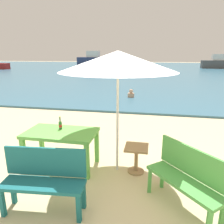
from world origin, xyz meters
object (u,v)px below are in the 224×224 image
object	(u,v)px
side_table_wood	(136,155)
bench_green_left	(187,175)
picnic_table_green	(61,137)
boat_cargo_ship	(221,63)
boat_fishing_trawler	(96,60)
beer_bottle_amber	(60,125)
bench_teal_center	(44,177)
swimmer_person	(131,94)
patio_umbrella	(118,61)

from	to	relation	value
side_table_wood	bench_green_left	world-z (taller)	bench_green_left
picnic_table_green	boat_cargo_ship	xyz separation A→B (m)	(11.77, 32.32, 0.20)
boat_fishing_trawler	picnic_table_green	bearing A→B (deg)	-75.69
beer_bottle_amber	boat_fishing_trawler	world-z (taller)	boat_fishing_trawler
bench_teal_center	swimmer_person	world-z (taller)	bench_teal_center
bench_green_left	boat_fishing_trawler	xyz separation A→B (m)	(-11.89, 38.38, 0.52)
bench_green_left	bench_teal_center	bearing A→B (deg)	-167.97
bench_green_left	boat_cargo_ship	world-z (taller)	boat_cargo_ship
bench_teal_center	boat_cargo_ship	distance (m)	35.45
picnic_table_green	bench_green_left	world-z (taller)	bench_green_left
boat_cargo_ship	picnic_table_green	bearing A→B (deg)	-110.01
beer_bottle_amber	boat_fishing_trawler	xyz separation A→B (m)	(-9.52, 37.45, 0.20)
bench_teal_center	boat_cargo_ship	world-z (taller)	boat_cargo_ship
bench_teal_center	bench_green_left	size ratio (longest dim) A/B	1.09
boat_cargo_ship	swimmer_person	bearing A→B (deg)	-113.89
picnic_table_green	swimmer_person	bearing A→B (deg)	85.01
bench_green_left	boat_fishing_trawler	world-z (taller)	boat_fishing_trawler
beer_bottle_amber	boat_cargo_ship	bearing A→B (deg)	69.81
side_table_wood	bench_green_left	xyz separation A→B (m)	(0.80, -0.85, 0.19)
picnic_table_green	bench_green_left	distance (m)	2.44
picnic_table_green	swimmer_person	xyz separation A→B (m)	(0.62, 7.15, -0.41)
boat_cargo_ship	boat_fishing_trawler	distance (m)	22.00
beer_bottle_amber	swimmer_person	distance (m)	7.08
bench_teal_center	beer_bottle_amber	bearing A→B (deg)	104.30
bench_green_left	boat_fishing_trawler	bearing A→B (deg)	107.22
patio_umbrella	bench_teal_center	distance (m)	2.21
picnic_table_green	patio_umbrella	distance (m)	1.85
beer_bottle_amber	bench_teal_center	world-z (taller)	beer_bottle_amber
bench_teal_center	swimmer_person	size ratio (longest dim) A/B	3.00
picnic_table_green	swimmer_person	world-z (taller)	picnic_table_green
side_table_wood	swimmer_person	distance (m)	7.14
side_table_wood	bench_green_left	size ratio (longest dim) A/B	0.48
bench_green_left	swimmer_person	size ratio (longest dim) A/B	2.76
beer_bottle_amber	swimmer_person	world-z (taller)	beer_bottle_amber
beer_bottle_amber	boat_fishing_trawler	distance (m)	38.64
side_table_wood	bench_green_left	bearing A→B (deg)	-46.89
bench_teal_center	boat_fishing_trawler	xyz separation A→B (m)	(-9.87, 38.81, 0.52)
picnic_table_green	patio_umbrella	size ratio (longest dim) A/B	0.61
side_table_wood	boat_fishing_trawler	size ratio (longest dim) A/B	0.07
boat_fishing_trawler	beer_bottle_amber	bearing A→B (deg)	-75.73
picnic_table_green	boat_fishing_trawler	bearing A→B (deg)	104.31
side_table_wood	boat_cargo_ship	distance (m)	33.85
bench_green_left	swimmer_person	bearing A→B (deg)	101.94
swimmer_person	boat_cargo_ship	bearing A→B (deg)	66.11
picnic_table_green	bench_green_left	xyz separation A→B (m)	(2.30, -0.79, -0.11)
patio_umbrella	boat_fishing_trawler	distance (m)	39.02
swimmer_person	picnic_table_green	bearing A→B (deg)	-94.99
picnic_table_green	patio_umbrella	xyz separation A→B (m)	(1.13, 0.09, 1.47)
swimmer_person	boat_fishing_trawler	world-z (taller)	boat_fishing_trawler
patio_umbrella	boat_cargo_ship	distance (m)	33.97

